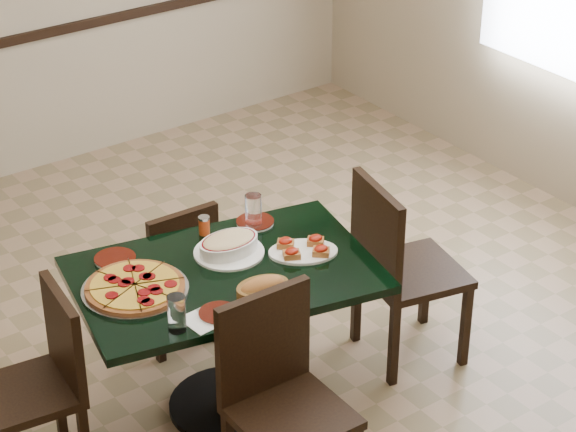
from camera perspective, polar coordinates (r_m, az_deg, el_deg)
floor at (r=5.50m, az=-0.83°, el=-8.16°), size 5.50×5.50×0.00m
room_shell at (r=6.72m, az=-2.27°, el=10.44°), size 5.50×5.50×5.50m
main_table at (r=4.99m, az=-3.20°, el=-4.58°), size 1.44×1.08×0.75m
chair_far at (r=5.51m, az=-5.72°, el=-2.67°), size 0.38×0.38×0.79m
chair_near at (r=4.57m, az=-0.46°, el=-8.84°), size 0.44×0.44×0.93m
chair_right at (r=5.35m, az=5.55°, el=-2.34°), size 0.54×0.54×0.97m
chair_left at (r=4.84m, az=-12.27°, el=-7.89°), size 0.44×0.44×0.85m
pepperoni_pizza at (r=4.78m, az=-7.78°, el=-3.61°), size 0.46×0.46×0.04m
lasagna_casserole at (r=4.99m, az=-3.03°, el=-1.47°), size 0.32×0.32×0.09m
bread_basket at (r=4.69m, az=-1.30°, el=-3.74°), size 0.25×0.19×0.10m
bruschetta_platter at (r=4.99m, az=0.77°, el=-1.68°), size 0.38×0.34×0.05m
side_plate_near at (r=4.60m, az=-3.52°, el=-4.97°), size 0.17×0.17×0.02m
side_plate_far_r at (r=5.23m, az=-1.68°, el=-0.30°), size 0.18×0.18×0.03m
side_plate_far_l at (r=5.01m, az=-8.78°, el=-2.16°), size 0.18×0.18×0.02m
napkin_setting at (r=4.58m, az=-4.25°, el=-5.26°), size 0.17×0.17×0.01m
water_glass_a at (r=5.17m, az=-1.77°, el=0.23°), size 0.08×0.08×0.17m
water_glass_b at (r=4.49m, az=-5.68°, el=-4.95°), size 0.07×0.07×0.16m
pepper_shaker at (r=5.14m, az=-4.28°, el=-0.46°), size 0.05×0.05×0.09m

